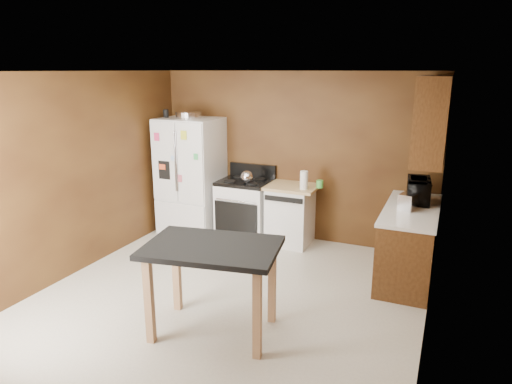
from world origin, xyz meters
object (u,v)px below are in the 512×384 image
Objects in this scene: microwave at (418,192)px; toaster at (408,201)px; roasting_pan at (188,115)px; refrigerator at (191,176)px; gas_range at (245,208)px; dishwasher at (290,214)px; island at (212,259)px; kettle at (247,177)px; pen_cup at (166,114)px; paper_towel at (304,180)px; green_canister at (320,184)px.

toaster is at bearing 160.54° from microwave.
roasting_pan reaches higher than microwave.
refrigerator reaches higher than gas_range.
microwave is 0.56× the size of dishwasher.
roasting_pan reaches higher than dishwasher.
gas_range is 2.67m from island.
dishwasher is at bearing 92.19° from island.
gas_range is at bearing -178.06° from dishwasher.
gas_range is at bearing 123.10° from kettle.
island is (0.72, -2.38, -0.22)m from kettle.
pen_cup reaches higher than roasting_pan.
microwave is (3.39, -0.12, -0.81)m from roasting_pan.
toaster is 0.15× the size of refrigerator.
dishwasher is at bearing 151.89° from paper_towel.
gas_range is at bearing 107.95° from island.
kettle is 0.84m from dishwasher.
roasting_pan is at bearing 81.72° from microwave.
gas_range is at bearing 5.32° from pen_cup.
microwave is at bearing -1.08° from kettle.
microwave reaches higher than dishwasher.
roasting_pan reaches higher than toaster.
microwave is at bearing -1.11° from pen_cup.
island is at bearing -93.25° from paper_towel.
green_canister is at bearing 169.45° from toaster.
roasting_pan reaches higher than paper_towel.
roasting_pan reaches higher than refrigerator.
refrigerator is (0.37, 0.06, -0.96)m from pen_cup.
pen_cup reaches higher than gas_range.
kettle is at bearing -174.56° from toaster.
kettle is 0.37× the size of microwave.
pen_cup is 2.59m from green_canister.
toaster reaches higher than kettle.
pen_cup is at bearing 131.07° from island.
paper_towel is 1.53m from microwave.
toaster is at bearing -18.69° from dishwasher.
roasting_pan is 3.18m from island.
gas_range reaches higher than dishwasher.
microwave is at bearing -2.21° from refrigerator.
roasting_pan is 0.38m from pen_cup.
toaster is (3.68, -0.42, -0.86)m from pen_cup.
microwave is 0.36× the size of island.
pen_cup is (-0.37, -0.05, 0.01)m from roasting_pan.
toaster is at bearing -8.31° from refrigerator.
green_canister is (1.04, 0.21, -0.05)m from kettle.
pen_cup is at bearing -179.54° from paper_towel.
toaster reaches higher than green_canister.
gas_range reaches higher than island.
roasting_pan is at bearing 179.10° from paper_towel.
refrigerator is (-3.39, 0.13, -0.14)m from microwave.
refrigerator is at bearing 178.75° from paper_towel.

